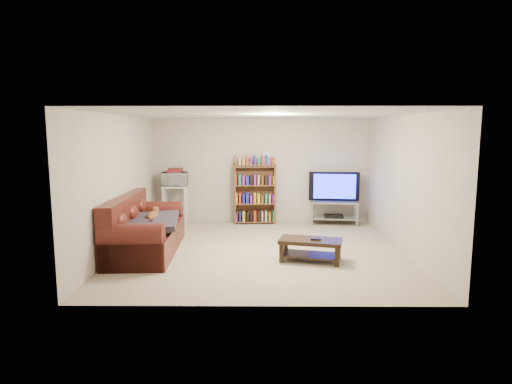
{
  "coord_description": "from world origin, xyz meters",
  "views": [
    {
      "loc": [
        -0.04,
        -7.47,
        2.11
      ],
      "look_at": [
        -0.1,
        0.4,
        1.0
      ],
      "focal_mm": 30.0,
      "sensor_mm": 36.0,
      "label": 1
    }
  ],
  "objects_px": {
    "sofa": "(142,233)",
    "coffee_table": "(311,246)",
    "tv_stand": "(334,209)",
    "bookshelf": "(255,193)"
  },
  "relations": [
    {
      "from": "sofa",
      "to": "coffee_table",
      "type": "height_order",
      "value": "sofa"
    },
    {
      "from": "coffee_table",
      "to": "tv_stand",
      "type": "height_order",
      "value": "tv_stand"
    },
    {
      "from": "sofa",
      "to": "tv_stand",
      "type": "xyz_separation_m",
      "value": [
        3.79,
        2.34,
        0.02
      ]
    },
    {
      "from": "coffee_table",
      "to": "tv_stand",
      "type": "relative_size",
      "value": 0.99
    },
    {
      "from": "coffee_table",
      "to": "bookshelf",
      "type": "xyz_separation_m",
      "value": [
        -0.95,
        2.94,
        0.46
      ]
    },
    {
      "from": "sofa",
      "to": "coffee_table",
      "type": "xyz_separation_m",
      "value": [
        2.92,
        -0.5,
        -0.09
      ]
    },
    {
      "from": "bookshelf",
      "to": "tv_stand",
      "type": "bearing_deg",
      "value": -6.56
    },
    {
      "from": "coffee_table",
      "to": "tv_stand",
      "type": "xyz_separation_m",
      "value": [
        0.87,
        2.84,
        0.11
      ]
    },
    {
      "from": "sofa",
      "to": "bookshelf",
      "type": "bearing_deg",
      "value": 48.37
    },
    {
      "from": "bookshelf",
      "to": "sofa",
      "type": "bearing_deg",
      "value": -132.32
    }
  ]
}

